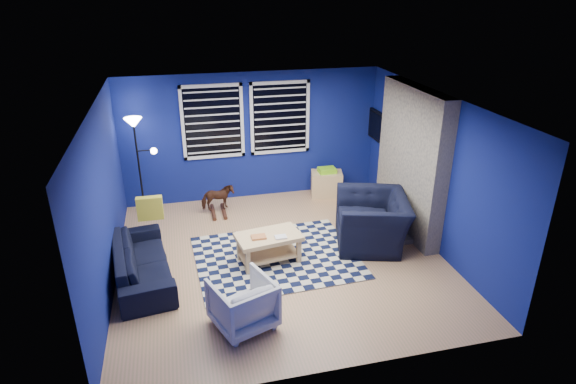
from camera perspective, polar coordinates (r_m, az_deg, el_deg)
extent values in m
plane|color=tan|center=(7.71, -0.84, -7.75)|extent=(5.00, 5.00, 0.00)
plane|color=white|center=(6.76, -0.96, 10.66)|extent=(5.00, 5.00, 0.00)
plane|color=navy|center=(9.45, -4.26, 6.56)|extent=(5.00, 0.00, 5.00)
plane|color=navy|center=(7.08, -21.05, -1.06)|extent=(0.00, 5.00, 5.00)
plane|color=navy|center=(8.03, 16.81, 2.42)|extent=(0.00, 5.00, 5.00)
cube|color=gray|center=(8.37, 14.38, 3.58)|extent=(0.26, 2.00, 2.50)
cube|color=black|center=(8.65, 12.96, -2.09)|extent=(0.04, 0.70, 0.60)
cube|color=gray|center=(8.73, 12.01, -4.01)|extent=(0.50, 1.20, 0.08)
cube|color=black|center=(9.25, -8.93, 8.22)|extent=(1.05, 0.02, 1.30)
cube|color=white|center=(9.09, -9.20, 12.33)|extent=(1.17, 0.05, 0.06)
cube|color=white|center=(9.44, -8.67, 4.22)|extent=(1.17, 0.05, 0.06)
cube|color=black|center=(9.44, -0.97, 8.80)|extent=(1.05, 0.02, 1.30)
cube|color=white|center=(9.28, -0.98, 12.85)|extent=(1.17, 0.05, 0.06)
cube|color=white|center=(9.63, -0.93, 4.87)|extent=(1.17, 0.05, 0.06)
cube|color=black|center=(9.64, 10.87, 7.47)|extent=(0.06, 1.00, 0.58)
cube|color=black|center=(9.63, 10.67, 7.46)|extent=(0.01, 0.92, 0.50)
cube|color=black|center=(7.71, -1.41, -7.71)|extent=(2.59, 2.11, 0.02)
imported|color=black|center=(7.39, -16.94, -7.91)|extent=(1.98, 0.98, 0.56)
imported|color=black|center=(8.04, 9.94, -3.37)|extent=(1.53, 1.42, 0.83)
imported|color=gray|center=(6.20, -5.40, -13.00)|extent=(0.92, 0.93, 0.66)
imported|color=#4D2F18|center=(9.06, -8.34, -0.70)|extent=(0.33, 0.62, 0.50)
cube|color=#DEB17D|center=(7.40, -2.32, -5.33)|extent=(1.05, 0.71, 0.07)
cube|color=#DEB17D|center=(7.56, -2.29, -7.34)|extent=(0.95, 0.61, 0.03)
cube|color=#BA6835|center=(7.31, -3.50, -5.34)|extent=(0.24, 0.19, 0.03)
cube|color=silver|center=(7.30, -0.87, -5.36)|extent=(0.20, 0.16, 0.03)
cube|color=#DEB17D|center=(7.28, -5.17, -8.05)|extent=(0.07, 0.07, 0.39)
cube|color=#DEB17D|center=(7.41, 1.19, -7.30)|extent=(0.07, 0.07, 0.39)
cube|color=#DEB17D|center=(7.65, -5.67, -6.38)|extent=(0.07, 0.07, 0.39)
cube|color=#DEB17D|center=(7.78, 0.38, -5.70)|extent=(0.07, 0.07, 0.39)
cube|color=#DEB17D|center=(9.78, 4.59, 0.95)|extent=(0.69, 0.54, 0.51)
cube|color=black|center=(9.78, 4.59, 0.95)|extent=(0.60, 0.48, 0.41)
cube|color=#90F11C|center=(9.67, 4.64, 2.59)|extent=(0.39, 0.33, 0.09)
cylinder|color=black|center=(9.48, -16.56, -2.39)|extent=(0.23, 0.23, 0.03)
cylinder|color=black|center=(9.15, -17.18, 2.45)|extent=(0.03, 0.03, 1.73)
cone|color=white|center=(8.88, -17.87, 7.81)|extent=(0.31, 0.31, 0.17)
sphere|color=white|center=(8.97, -15.62, 4.71)|extent=(0.12, 0.12, 0.12)
cube|color=gold|center=(7.89, -16.04, -1.86)|extent=(0.40, 0.12, 0.38)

